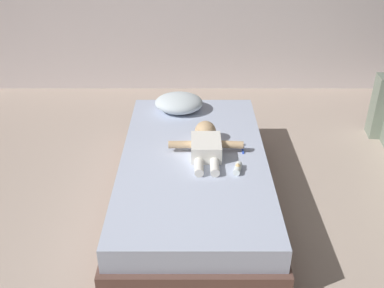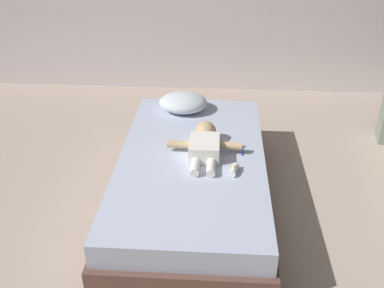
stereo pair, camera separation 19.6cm
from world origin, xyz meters
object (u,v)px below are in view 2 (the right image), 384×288
Objects in this scene: pillow at (183,103)px; toothbrush at (242,150)px; bed at (192,179)px; baby_bottle at (234,170)px; baby at (205,144)px.

pillow is 0.83m from toothbrush.
toothbrush is (0.50, -0.66, -0.07)m from pillow.
toothbrush is at bearing 15.30° from bed.
pillow is (-0.13, 0.76, 0.28)m from bed.
pillow reaches higher than toothbrush.
baby_bottle is (0.30, -0.21, 0.23)m from bed.
baby is (0.09, 0.06, 0.27)m from bed.
toothbrush is (0.37, 0.10, 0.21)m from bed.
baby_bottle is at bearing -51.86° from baby.
baby is at bearing -72.71° from pillow.
baby_bottle is (0.21, -0.27, -0.04)m from baby.
toothbrush is 0.32m from baby_bottle.
pillow is at bearing 99.49° from bed.
baby_bottle is at bearing -34.66° from bed.
bed is 0.29m from baby.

